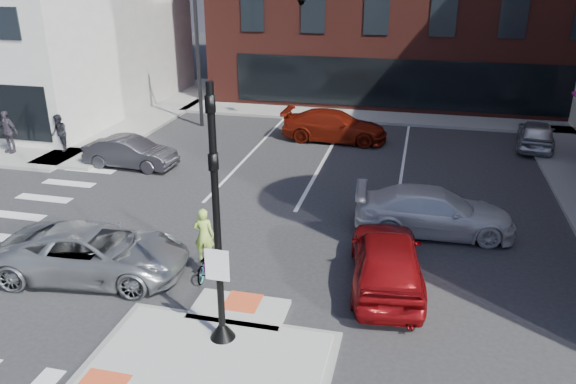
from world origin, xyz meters
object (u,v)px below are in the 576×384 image
(cyclist, at_px, (205,253))
(pedestrian_b, at_px, (8,132))
(red_sedan, at_px, (387,259))
(bg_car_red, at_px, (334,126))
(bg_car_silver, at_px, (536,134))
(white_pickup, at_px, (434,211))
(pedestrian_a, at_px, (59,133))
(bg_car_dark, at_px, (131,152))
(silver_suv, at_px, (94,252))

(cyclist, xyz_separation_m, pedestrian_b, (-12.66, 7.98, 0.44))
(red_sedan, height_order, bg_car_red, red_sedan)
(bg_car_silver, bearing_deg, bg_car_red, 13.81)
(white_pickup, distance_m, cyclist, 7.59)
(bg_car_red, bearing_deg, red_sedan, -163.61)
(pedestrian_a, bearing_deg, bg_car_dark, 26.82)
(white_pickup, height_order, bg_car_silver, white_pickup)
(cyclist, relative_size, pedestrian_a, 1.19)
(silver_suv, height_order, cyclist, cyclist)
(white_pickup, bearing_deg, pedestrian_a, 70.66)
(silver_suv, height_order, red_sedan, red_sedan)
(pedestrian_b, bearing_deg, bg_car_red, 30.36)
(red_sedan, relative_size, bg_car_silver, 1.16)
(red_sedan, bearing_deg, bg_car_red, -81.88)
(cyclist, bearing_deg, red_sedan, -178.36)
(bg_car_silver, bearing_deg, pedestrian_a, 23.66)
(white_pickup, distance_m, bg_car_silver, 11.50)
(silver_suv, height_order, bg_car_silver, silver_suv)
(pedestrian_a, relative_size, pedestrian_b, 0.88)
(bg_car_dark, bearing_deg, bg_car_silver, -65.21)
(silver_suv, relative_size, bg_car_dark, 1.31)
(cyclist, bearing_deg, pedestrian_a, -45.07)
(silver_suv, relative_size, white_pickup, 1.03)
(bg_car_silver, xyz_separation_m, cyclist, (-11.00, -14.78, -0.00))
(silver_suv, bearing_deg, bg_car_red, -23.90)
(bg_car_silver, bearing_deg, white_pickup, 73.54)
(silver_suv, distance_m, bg_car_silver, 20.93)
(bg_car_silver, distance_m, cyclist, 18.43)
(silver_suv, xyz_separation_m, bg_car_silver, (14.00, 15.56, -0.04))
(red_sedan, relative_size, pedestrian_b, 2.42)
(silver_suv, bearing_deg, pedestrian_a, 31.46)
(pedestrian_a, bearing_deg, cyclist, -0.33)
(cyclist, bearing_deg, white_pickup, -150.92)
(bg_car_dark, relative_size, pedestrian_b, 2.06)
(red_sedan, distance_m, bg_car_dark, 13.55)
(silver_suv, height_order, pedestrian_b, pedestrian_b)
(bg_car_dark, relative_size, pedestrian_a, 2.34)
(cyclist, bearing_deg, bg_car_dark, -55.75)
(silver_suv, xyz_separation_m, cyclist, (3.00, 0.77, -0.04))
(bg_car_dark, distance_m, pedestrian_a, 4.14)
(pedestrian_b, bearing_deg, red_sedan, -14.65)
(silver_suv, relative_size, bg_car_silver, 1.30)
(silver_suv, distance_m, white_pickup, 10.56)
(pedestrian_b, bearing_deg, bg_car_dark, 6.42)
(silver_suv, height_order, pedestrian_a, pedestrian_a)
(bg_car_silver, height_order, cyclist, cyclist)
(white_pickup, height_order, pedestrian_a, pedestrian_a)
(silver_suv, xyz_separation_m, bg_car_dark, (-3.48, 8.59, -0.07))
(bg_car_red, bearing_deg, pedestrian_a, 114.38)
(silver_suv, distance_m, cyclist, 3.10)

